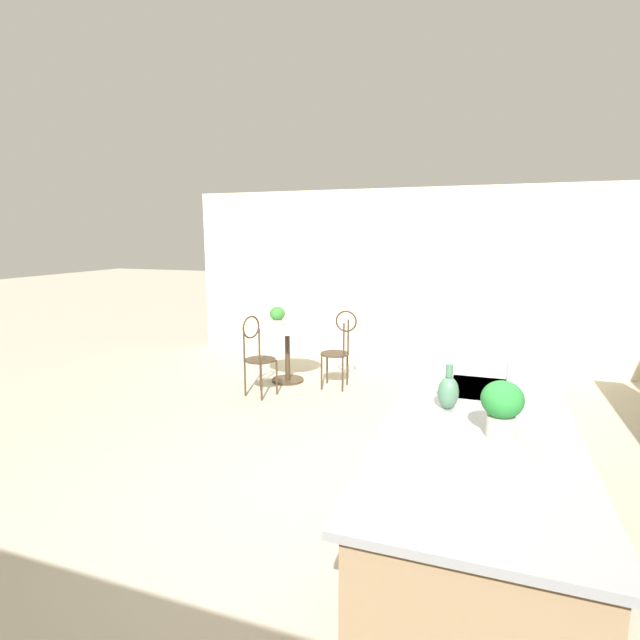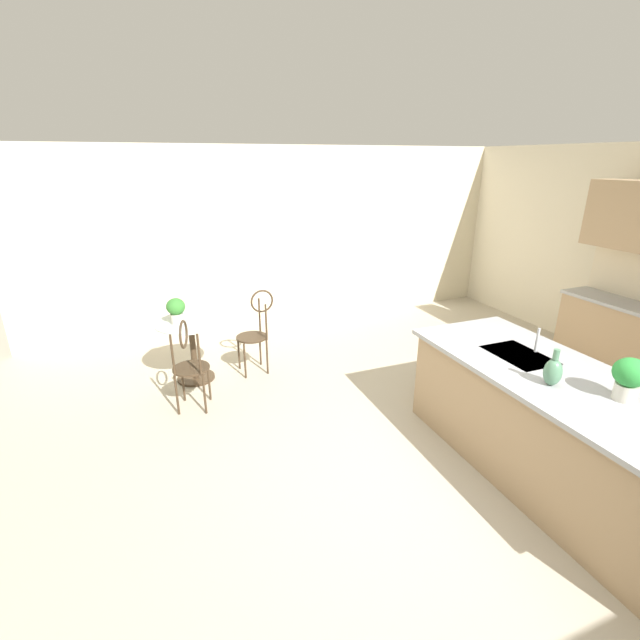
# 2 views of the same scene
# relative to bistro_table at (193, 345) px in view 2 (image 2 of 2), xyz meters

# --- Properties ---
(ground_plane) EXTENTS (40.00, 40.00, 0.00)m
(ground_plane) POSITION_rel_bistro_table_xyz_m (2.65, 1.66, -0.45)
(ground_plane) COLOR #B2A893
(wall_left_window) EXTENTS (0.12, 7.80, 2.70)m
(wall_left_window) POSITION_rel_bistro_table_xyz_m (-1.61, 1.66, 0.90)
(wall_left_window) COLOR beige
(wall_left_window) RESTS_ON ground
(kitchen_island) EXTENTS (2.80, 1.06, 0.92)m
(kitchen_island) POSITION_rel_bistro_table_xyz_m (2.95, 2.51, 0.02)
(kitchen_island) COLOR tan
(kitchen_island) RESTS_ON ground
(bistro_table) EXTENTS (0.80, 0.80, 0.74)m
(bistro_table) POSITION_rel_bistro_table_xyz_m (0.00, 0.00, 0.00)
(bistro_table) COLOR #3D2D1E
(bistro_table) RESTS_ON ground
(chair_near_window) EXTENTS (0.40, 0.49, 1.04)m
(chair_near_window) POSITION_rel_bistro_table_xyz_m (0.05, 0.75, 0.13)
(chair_near_window) COLOR #3D2D1E
(chair_near_window) RESTS_ON ground
(chair_by_island) EXTENTS (0.52, 0.48, 1.04)m
(chair_by_island) POSITION_rel_bistro_table_xyz_m (0.71, -0.10, 0.13)
(chair_by_island) COLOR #3D2D1E
(chair_by_island) RESTS_ON ground
(sink_faucet) EXTENTS (0.02, 0.02, 0.22)m
(sink_faucet) POSITION_rel_bistro_table_xyz_m (2.40, 2.69, 0.58)
(sink_faucet) COLOR #B2B5BA
(sink_faucet) RESTS_ON kitchen_island
(potted_plant_on_table) EXTENTS (0.21, 0.21, 0.30)m
(potted_plant_on_table) POSITION_rel_bistro_table_xyz_m (0.01, -0.14, 0.46)
(potted_plant_on_table) COLOR beige
(potted_plant_on_table) RESTS_ON bistro_table
(potted_plant_counter_near) EXTENTS (0.22, 0.22, 0.31)m
(potted_plant_counter_near) POSITION_rel_bistro_table_xyz_m (3.25, 2.63, 0.65)
(potted_plant_counter_near) COLOR beige
(potted_plant_counter_near) RESTS_ON kitchen_island
(vase_on_counter) EXTENTS (0.13, 0.13, 0.29)m
(vase_on_counter) POSITION_rel_bistro_table_xyz_m (2.90, 2.32, 0.58)
(vase_on_counter) COLOR #4C7A5B
(vase_on_counter) RESTS_ON kitchen_island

